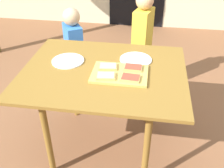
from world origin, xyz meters
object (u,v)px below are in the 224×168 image
at_px(pizza_slice_far_left, 108,67).
at_px(plate_white_right, 136,60).
at_px(pizza_slice_far_right, 133,68).
at_px(pizza_slice_near_left, 106,76).
at_px(child_left, 74,47).
at_px(pizza_slice_near_right, 130,78).
at_px(cutting_board, 120,74).
at_px(child_right, 142,40).
at_px(dining_table, 104,80).
at_px(plate_white_left, 68,61).

height_order(pizza_slice_far_left, plate_white_right, pizza_slice_far_left).
bearing_deg(pizza_slice_far_right, plate_white_right, 87.51).
relative_size(pizza_slice_near_left, child_left, 0.15).
height_order(pizza_slice_near_right, child_left, child_left).
xyz_separation_m(cutting_board, pizza_slice_near_left, (-0.08, -0.07, 0.02)).
distance_m(cutting_board, pizza_slice_near_right, 0.11).
relative_size(pizza_slice_far_right, child_left, 0.14).
distance_m(child_left, child_right, 0.68).
xyz_separation_m(pizza_slice_far_right, child_right, (0.03, 0.79, -0.14)).
xyz_separation_m(cutting_board, pizza_slice_far_left, (-0.09, 0.06, 0.02)).
distance_m(pizza_slice_near_right, child_left, 1.08).
height_order(dining_table, child_right, child_right).
bearing_deg(pizza_slice_near_right, plate_white_right, 87.44).
bearing_deg(plate_white_left, pizza_slice_near_right, -22.15).
xyz_separation_m(cutting_board, plate_white_right, (0.09, 0.23, -0.00)).
bearing_deg(pizza_slice_near_right, pizza_slice_far_right, 87.36).
height_order(pizza_slice_far_right, pizza_slice_far_left, same).
bearing_deg(cutting_board, pizza_slice_far_right, 38.64).
bearing_deg(pizza_slice_near_right, plate_white_left, 157.85).
relative_size(plate_white_left, child_right, 0.22).
bearing_deg(pizza_slice_near_left, cutting_board, 39.25).
xyz_separation_m(cutting_board, child_left, (-0.56, 0.78, -0.22)).
relative_size(dining_table, child_left, 1.25).
xyz_separation_m(dining_table, cutting_board, (0.12, -0.04, 0.09)).
bearing_deg(plate_white_left, pizza_slice_far_right, -7.16).
bearing_deg(dining_table, pizza_slice_near_left, -72.28).
bearing_deg(plate_white_left, cutting_board, -17.86).
distance_m(pizza_slice_far_left, plate_white_left, 0.33).
distance_m(cutting_board, pizza_slice_far_right, 0.11).
bearing_deg(child_right, plate_white_right, -91.76).
relative_size(cutting_board, child_right, 0.35).
bearing_deg(pizza_slice_near_right, pizza_slice_near_left, -179.57).
height_order(pizza_slice_near_right, plate_white_right, pizza_slice_near_right).
height_order(pizza_slice_far_right, plate_white_right, pizza_slice_far_right).
height_order(cutting_board, pizza_slice_near_right, pizza_slice_near_right).
distance_m(cutting_board, pizza_slice_far_left, 0.11).
height_order(plate_white_right, plate_white_left, same).
relative_size(plate_white_right, child_right, 0.22).
bearing_deg(dining_table, pizza_slice_far_right, 7.27).
distance_m(cutting_board, child_right, 0.88).
distance_m(pizza_slice_far_left, child_left, 0.89).
xyz_separation_m(dining_table, child_left, (-0.44, 0.73, -0.12)).
xyz_separation_m(pizza_slice_far_left, child_left, (-0.47, 0.72, -0.23)).
bearing_deg(pizza_slice_near_right, child_right, 87.99).
xyz_separation_m(pizza_slice_far_left, plate_white_right, (0.18, 0.17, -0.02)).
xyz_separation_m(dining_table, pizza_slice_far_right, (0.20, 0.03, 0.11)).
bearing_deg(plate_white_right, pizza_slice_far_left, -136.94).
height_order(pizza_slice_near_left, pizza_slice_far_left, same).
height_order(pizza_slice_far_right, child_left, child_left).
bearing_deg(pizza_slice_near_left, pizza_slice_near_right, 0.43).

